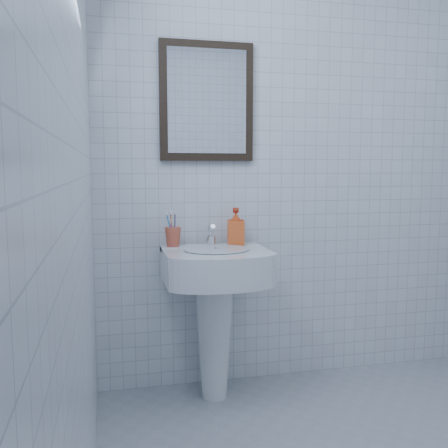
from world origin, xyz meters
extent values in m
cube|color=silver|center=(0.00, 1.20, 1.25)|extent=(2.20, 0.02, 2.50)
cube|color=silver|center=(-1.10, 0.00, 1.25)|extent=(0.02, 2.40, 2.50)
cone|color=white|center=(-0.50, 1.01, 0.33)|extent=(0.21, 0.21, 0.65)
cube|color=white|center=(-0.50, 0.96, 0.71)|extent=(0.52, 0.37, 0.16)
cube|color=white|center=(-0.50, 1.10, 0.78)|extent=(0.52, 0.09, 0.03)
cylinder|color=silver|center=(-0.50, 0.93, 0.80)|extent=(0.33, 0.33, 0.01)
cylinder|color=silver|center=(-0.50, 1.08, 0.82)|extent=(0.05, 0.05, 0.05)
cylinder|color=silver|center=(-0.50, 1.07, 0.88)|extent=(0.02, 0.09, 0.07)
cylinder|color=silver|center=(-0.50, 1.10, 0.86)|extent=(0.03, 0.05, 0.09)
imported|color=#E04B15|center=(-0.36, 1.08, 0.89)|extent=(0.10, 0.10, 0.19)
cube|color=black|center=(-0.50, 1.18, 1.55)|extent=(0.50, 0.04, 0.62)
cube|color=white|center=(-0.50, 1.16, 1.55)|extent=(0.42, 0.00, 0.54)
camera|label=1|loc=(-1.03, -1.45, 1.20)|focal=40.00mm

